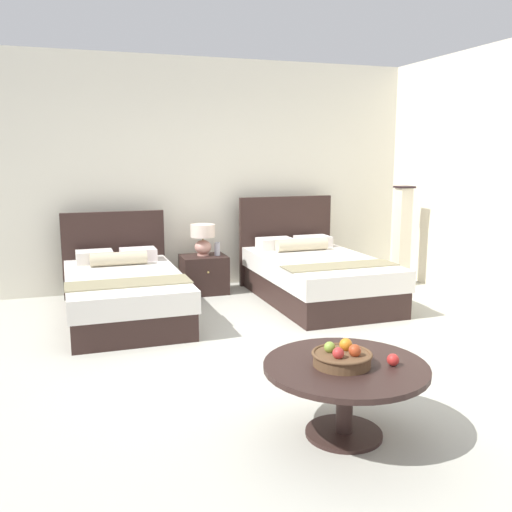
{
  "coord_description": "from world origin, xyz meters",
  "views": [
    {
      "loc": [
        -1.62,
        -4.29,
        1.71
      ],
      "look_at": [
        -0.03,
        0.47,
        0.8
      ],
      "focal_mm": 39.44,
      "sensor_mm": 36.0,
      "label": 1
    }
  ],
  "objects_px": {
    "nightstand": "(204,274)",
    "floor_lamp_corner": "(402,236)",
    "coffee_table": "(345,379)",
    "loose_apple": "(393,360)",
    "vase": "(217,249)",
    "fruit_bowl": "(342,357)",
    "bed_near_window": "(124,291)",
    "bed_near_corner": "(315,275)",
    "table_lamp": "(203,237)"
  },
  "relations": [
    {
      "from": "bed_near_window",
      "to": "vase",
      "type": "xyz_separation_m",
      "value": [
        1.21,
        0.71,
        0.28
      ]
    },
    {
      "from": "vase",
      "to": "coffee_table",
      "type": "xyz_separation_m",
      "value": [
        -0.18,
        -3.76,
        -0.18
      ]
    },
    {
      "from": "fruit_bowl",
      "to": "loose_apple",
      "type": "xyz_separation_m",
      "value": [
        0.29,
        -0.1,
        -0.01
      ]
    },
    {
      "from": "coffee_table",
      "to": "loose_apple",
      "type": "height_order",
      "value": "loose_apple"
    },
    {
      "from": "bed_near_corner",
      "to": "fruit_bowl",
      "type": "height_order",
      "value": "bed_near_corner"
    },
    {
      "from": "nightstand",
      "to": "floor_lamp_corner",
      "type": "height_order",
      "value": "floor_lamp_corner"
    },
    {
      "from": "bed_near_corner",
      "to": "fruit_bowl",
      "type": "distance_m",
      "value": 3.31
    },
    {
      "from": "bed_near_window",
      "to": "bed_near_corner",
      "type": "height_order",
      "value": "bed_near_corner"
    },
    {
      "from": "fruit_bowl",
      "to": "bed_near_corner",
      "type": "bearing_deg",
      "value": 68.21
    },
    {
      "from": "bed_near_window",
      "to": "fruit_bowl",
      "type": "distance_m",
      "value": 3.23
    },
    {
      "from": "bed_near_window",
      "to": "bed_near_corner",
      "type": "bearing_deg",
      "value": 0.02
    },
    {
      "from": "bed_near_corner",
      "to": "table_lamp",
      "type": "height_order",
      "value": "bed_near_corner"
    },
    {
      "from": "nightstand",
      "to": "vase",
      "type": "distance_m",
      "value": 0.36
    },
    {
      "from": "table_lamp",
      "to": "vase",
      "type": "height_order",
      "value": "table_lamp"
    },
    {
      "from": "loose_apple",
      "to": "floor_lamp_corner",
      "type": "relative_size",
      "value": 0.06
    },
    {
      "from": "coffee_table",
      "to": "nightstand",
      "type": "bearing_deg",
      "value": 89.71
    },
    {
      "from": "fruit_bowl",
      "to": "floor_lamp_corner",
      "type": "distance_m",
      "value": 4.27
    },
    {
      "from": "bed_near_window",
      "to": "loose_apple",
      "type": "distance_m",
      "value": 3.42
    },
    {
      "from": "fruit_bowl",
      "to": "floor_lamp_corner",
      "type": "height_order",
      "value": "floor_lamp_corner"
    },
    {
      "from": "table_lamp",
      "to": "loose_apple",
      "type": "xyz_separation_m",
      "value": [
        0.24,
        -3.93,
        -0.21
      ]
    },
    {
      "from": "bed_near_window",
      "to": "table_lamp",
      "type": "distance_m",
      "value": 1.37
    },
    {
      "from": "coffee_table",
      "to": "loose_apple",
      "type": "distance_m",
      "value": 0.31
    },
    {
      "from": "vase",
      "to": "bed_near_window",
      "type": "bearing_deg",
      "value": -149.72
    },
    {
      "from": "bed_near_window",
      "to": "loose_apple",
      "type": "relative_size",
      "value": 27.88
    },
    {
      "from": "coffee_table",
      "to": "fruit_bowl",
      "type": "bearing_deg",
      "value": -165.45
    },
    {
      "from": "bed_near_window",
      "to": "floor_lamp_corner",
      "type": "relative_size",
      "value": 1.58
    },
    {
      "from": "bed_near_corner",
      "to": "table_lamp",
      "type": "relative_size",
      "value": 5.4
    },
    {
      "from": "vase",
      "to": "fruit_bowl",
      "type": "height_order",
      "value": "vase"
    },
    {
      "from": "loose_apple",
      "to": "floor_lamp_corner",
      "type": "distance_m",
      "value": 4.19
    },
    {
      "from": "bed_near_window",
      "to": "table_lamp",
      "type": "height_order",
      "value": "bed_near_window"
    },
    {
      "from": "vase",
      "to": "loose_apple",
      "type": "xyz_separation_m",
      "value": [
        0.07,
        -3.87,
        -0.06
      ]
    },
    {
      "from": "bed_near_window",
      "to": "floor_lamp_corner",
      "type": "xyz_separation_m",
      "value": [
        3.6,
        0.33,
        0.38
      ]
    },
    {
      "from": "bed_near_corner",
      "to": "coffee_table",
      "type": "xyz_separation_m",
      "value": [
        -1.2,
        -3.06,
        0.07
      ]
    },
    {
      "from": "vase",
      "to": "floor_lamp_corner",
      "type": "bearing_deg",
      "value": -9.09
    },
    {
      "from": "table_lamp",
      "to": "vase",
      "type": "distance_m",
      "value": 0.23
    },
    {
      "from": "table_lamp",
      "to": "floor_lamp_corner",
      "type": "bearing_deg",
      "value": -9.82
    },
    {
      "from": "bed_near_window",
      "to": "bed_near_corner",
      "type": "distance_m",
      "value": 2.22
    },
    {
      "from": "bed_near_corner",
      "to": "floor_lamp_corner",
      "type": "relative_size",
      "value": 1.61
    },
    {
      "from": "table_lamp",
      "to": "vase",
      "type": "relative_size",
      "value": 2.36
    },
    {
      "from": "nightstand",
      "to": "fruit_bowl",
      "type": "relative_size",
      "value": 1.51
    },
    {
      "from": "table_lamp",
      "to": "fruit_bowl",
      "type": "distance_m",
      "value": 3.84
    },
    {
      "from": "nightstand",
      "to": "table_lamp",
      "type": "distance_m",
      "value": 0.47
    },
    {
      "from": "bed_near_corner",
      "to": "table_lamp",
      "type": "xyz_separation_m",
      "value": [
        -1.18,
        0.77,
        0.41
      ]
    },
    {
      "from": "bed_near_window",
      "to": "floor_lamp_corner",
      "type": "distance_m",
      "value": 3.63
    },
    {
      "from": "fruit_bowl",
      "to": "loose_apple",
      "type": "distance_m",
      "value": 0.3
    },
    {
      "from": "vase",
      "to": "loose_apple",
      "type": "height_order",
      "value": "vase"
    },
    {
      "from": "vase",
      "to": "fruit_bowl",
      "type": "xyz_separation_m",
      "value": [
        -0.21,
        -3.77,
        -0.04
      ]
    },
    {
      "from": "bed_near_window",
      "to": "fruit_bowl",
      "type": "bearing_deg",
      "value": -71.96
    },
    {
      "from": "floor_lamp_corner",
      "to": "coffee_table",
      "type": "bearing_deg",
      "value": -127.23
    },
    {
      "from": "vase",
      "to": "coffee_table",
      "type": "distance_m",
      "value": 3.77
    }
  ]
}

